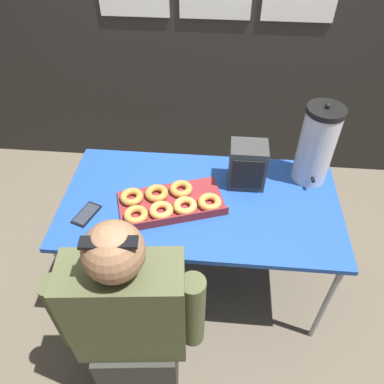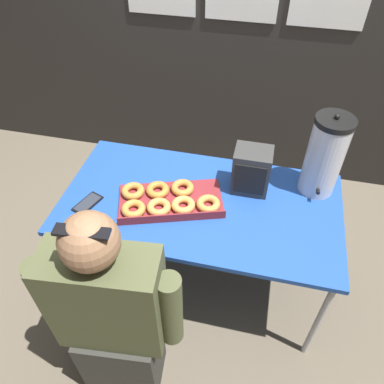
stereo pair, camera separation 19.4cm
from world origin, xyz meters
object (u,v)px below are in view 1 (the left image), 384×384
Objects in this scene: coffee_urn at (317,145)px; person_seated at (132,329)px; space_heater at (247,165)px; donut_box at (168,202)px; cell_phone at (86,214)px.

person_seated reaches higher than coffee_urn.
person_seated is (-0.83, -0.91, -0.35)m from coffee_urn.
space_heater is (-0.35, -0.08, -0.10)m from coffee_urn.
coffee_urn is 0.38× the size of person_seated.
donut_box is 2.39× the size of space_heater.
cell_phone is at bearing 175.46° from donut_box.
space_heater is at bearing -167.47° from coffee_urn.
space_heater is at bearing 41.27° from cell_phone.
person_seated reaches higher than space_heater.
space_heater is at bearing -125.83° from person_seated.
cell_phone is at bearing -63.46° from person_seated.
cell_phone is 0.63m from person_seated.
coffee_urn is (0.75, 0.29, 0.20)m from donut_box.
coffee_urn reaches higher than space_heater.
space_heater is at bearing 9.82° from donut_box.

